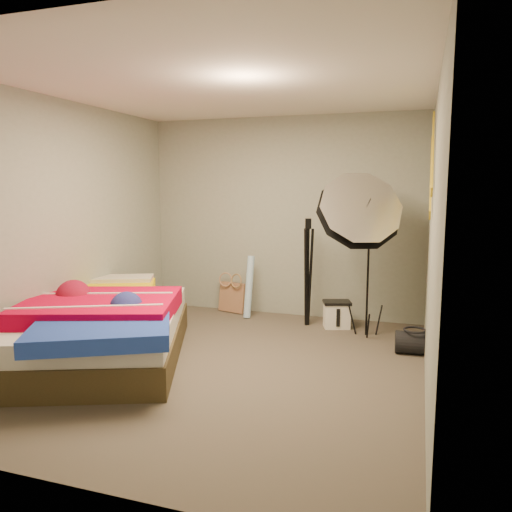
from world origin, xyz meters
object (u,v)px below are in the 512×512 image
at_px(camera_case, 337,315).
at_px(camera_tripod, 308,265).
at_px(tote_bag, 234,297).
at_px(wrapping_roll, 249,287).
at_px(duffel_bag, 414,343).
at_px(photo_umbrella, 358,214).
at_px(bed, 100,326).

xyz_separation_m(camera_case, camera_tripod, (-0.36, -0.00, 0.58)).
relative_size(tote_bag, wrapping_roll, 0.49).
bearing_deg(tote_bag, duffel_bag, -9.10).
distance_m(tote_bag, photo_umbrella, 2.14).
distance_m(bed, photo_umbrella, 2.84).
height_order(camera_case, photo_umbrella, photo_umbrella).
bearing_deg(bed, camera_case, 41.40).
bearing_deg(camera_tripod, tote_bag, 162.97).
height_order(tote_bag, bed, bed).
distance_m(wrapping_roll, camera_tripod, 0.86).
xyz_separation_m(bed, camera_tripod, (1.63, 1.75, 0.41)).
bearing_deg(camera_case, wrapping_roll, 155.32).
relative_size(tote_bag, camera_case, 1.31).
bearing_deg(duffel_bag, tote_bag, 152.03).
relative_size(duffel_bag, camera_tripod, 0.29).
bearing_deg(camera_tripod, wrapping_roll, 170.26).
xyz_separation_m(tote_bag, wrapping_roll, (0.28, -0.19, 0.20)).
height_order(bed, photo_umbrella, photo_umbrella).
height_order(camera_case, camera_tripod, camera_tripod).
xyz_separation_m(duffel_bag, bed, (-2.87, -1.08, 0.20)).
height_order(wrapping_roll, camera_tripod, camera_tripod).
xyz_separation_m(tote_bag, photo_umbrella, (1.67, -0.67, 1.17)).
bearing_deg(wrapping_roll, duffel_bag, -21.85).
distance_m(camera_case, camera_tripod, 0.68).
bearing_deg(camera_tripod, bed, -133.02).
height_order(wrapping_roll, duffel_bag, wrapping_roll).
height_order(camera_case, duffel_bag, camera_case).
distance_m(tote_bag, camera_tripod, 1.23).
xyz_separation_m(wrapping_roll, photo_umbrella, (1.39, -0.48, 0.97)).
relative_size(bed, camera_tripod, 2.01).
relative_size(wrapping_roll, bed, 0.30).
xyz_separation_m(tote_bag, duffel_bag, (2.29, -1.00, -0.08)).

